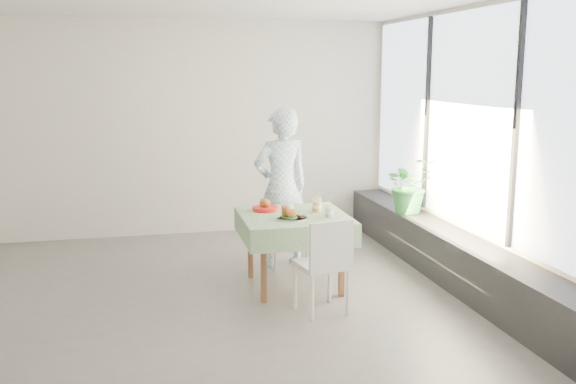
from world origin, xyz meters
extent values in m
plane|color=#5F5D5A|center=(0.00, 0.00, 0.00)|extent=(6.00, 6.00, 0.00)
cube|color=silver|center=(0.00, 2.50, 1.40)|extent=(6.00, 0.02, 2.80)
cube|color=silver|center=(0.00, -2.50, 1.40)|extent=(6.00, 0.02, 2.80)
cube|color=silver|center=(3.00, 0.00, 1.40)|extent=(0.02, 5.00, 2.80)
cube|color=#D1E0F9|center=(2.97, 0.00, 1.65)|extent=(0.01, 4.80, 2.18)
cube|color=black|center=(2.80, 0.00, 0.25)|extent=(0.40, 4.80, 0.50)
cube|color=brown|center=(1.17, 0.06, 0.71)|extent=(0.91, 0.91, 0.04)
cube|color=silver|center=(1.17, 0.06, 0.74)|extent=(1.05, 1.05, 0.01)
cube|color=white|center=(1.26, 0.74, 0.43)|extent=(0.41, 0.41, 0.04)
cube|color=white|center=(1.27, 0.93, 0.65)|extent=(0.40, 0.05, 0.40)
cube|color=white|center=(1.24, -0.67, 0.44)|extent=(0.48, 0.48, 0.04)
cube|color=white|center=(1.28, -0.85, 0.67)|extent=(0.41, 0.12, 0.41)
imported|color=#89B7DB|center=(1.21, 0.81, 0.88)|extent=(0.72, 0.55, 1.76)
cylinder|color=white|center=(1.10, -0.14, 0.75)|extent=(0.30, 0.30, 0.02)
cylinder|color=#1C4912|center=(1.07, -0.14, 0.77)|extent=(0.17, 0.17, 0.02)
ellipsoid|color=#A15A26|center=(1.07, -0.14, 0.81)|extent=(0.14, 0.13, 0.11)
ellipsoid|color=white|center=(1.07, -0.14, 0.86)|extent=(0.10, 0.10, 0.07)
cylinder|color=#9D0F12|center=(1.19, -0.15, 0.77)|extent=(0.05, 0.05, 0.03)
cylinder|color=white|center=(1.42, 0.12, 0.81)|extent=(0.10, 0.10, 0.14)
cylinder|color=#FFA915|center=(1.42, 0.12, 0.80)|extent=(0.09, 0.09, 0.11)
cylinder|color=white|center=(1.42, 0.12, 0.89)|extent=(0.11, 0.11, 0.01)
cylinder|color=yellow|center=(1.43, 0.12, 0.94)|extent=(0.01, 0.04, 0.20)
cylinder|color=white|center=(1.47, -0.12, 0.80)|extent=(0.08, 0.08, 0.12)
cylinder|color=beige|center=(1.47, -0.12, 0.79)|extent=(0.07, 0.07, 0.08)
cylinder|color=white|center=(1.47, -0.12, 0.86)|extent=(0.09, 0.09, 0.01)
cylinder|color=yellow|center=(1.48, -0.12, 0.90)|extent=(0.01, 0.03, 0.16)
cylinder|color=red|center=(0.92, 0.31, 0.76)|extent=(0.26, 0.26, 0.04)
cylinder|color=white|center=(0.92, 0.31, 0.77)|extent=(0.22, 0.22, 0.01)
ellipsoid|color=#A15A26|center=(0.92, 0.31, 0.82)|extent=(0.12, 0.11, 0.10)
imported|color=#257037|center=(2.77, 0.90, 0.83)|extent=(0.67, 0.60, 0.66)
camera|label=1|loc=(-0.31, -5.95, 2.14)|focal=40.00mm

